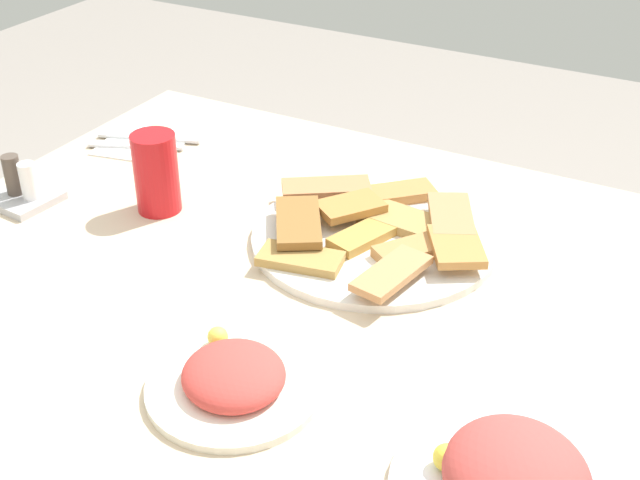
{
  "coord_description": "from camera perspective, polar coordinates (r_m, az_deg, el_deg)",
  "views": [
    {
      "loc": [
        -0.51,
        0.82,
        1.37
      ],
      "look_at": [
        -0.03,
        -0.05,
        0.76
      ],
      "focal_mm": 48.14,
      "sensor_mm": 36.0,
      "label": 1
    }
  ],
  "objects": [
    {
      "name": "salad_plate_greens",
      "position": [
        0.96,
        -5.75,
        -9.19
      ],
      "size": [
        0.2,
        0.2,
        0.04
      ],
      "color": "white",
      "rests_on": "dining_table"
    },
    {
      "name": "soda_can",
      "position": [
        1.29,
        -10.83,
        4.4
      ],
      "size": [
        0.08,
        0.08,
        0.12
      ],
      "primitive_type": "cylinder",
      "rotation": [
        0.0,
        0.0,
        5.06
      ],
      "color": "red",
      "rests_on": "dining_table"
    },
    {
      "name": "dining_table",
      "position": [
        1.2,
        -2.48,
        -5.24
      ],
      "size": [
        1.07,
        0.91,
        0.73
      ],
      "color": "beige",
      "rests_on": "ground_plane"
    },
    {
      "name": "paper_napkin",
      "position": [
        1.53,
        -11.68,
        6.32
      ],
      "size": [
        0.16,
        0.16,
        0.0
      ],
      "primitive_type": "cube",
      "rotation": [
        0.0,
        0.0,
        0.2
      ],
      "color": "white",
      "rests_on": "dining_table"
    },
    {
      "name": "pide_platter",
      "position": [
        1.21,
        3.73,
        0.45
      ],
      "size": [
        0.36,
        0.35,
        0.04
      ],
      "color": "white",
      "rests_on": "dining_table"
    },
    {
      "name": "condiment_caddy",
      "position": [
        1.38,
        -19.14,
        3.2
      ],
      "size": [
        0.1,
        0.1,
        0.07
      ],
      "color": "#B2B2B7",
      "rests_on": "dining_table"
    },
    {
      "name": "spoon",
      "position": [
        1.52,
        -12.12,
        6.19
      ],
      "size": [
        0.16,
        0.08,
        0.0
      ],
      "primitive_type": "cube",
      "rotation": [
        0.0,
        0.0,
        0.41
      ],
      "color": "silver",
      "rests_on": "paper_napkin"
    },
    {
      "name": "fork",
      "position": [
        1.55,
        -11.28,
        6.71
      ],
      "size": [
        0.18,
        0.08,
        0.0
      ],
      "primitive_type": "cube",
      "rotation": [
        0.0,
        0.0,
        0.35
      ],
      "color": "silver",
      "rests_on": "paper_napkin"
    }
  ]
}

